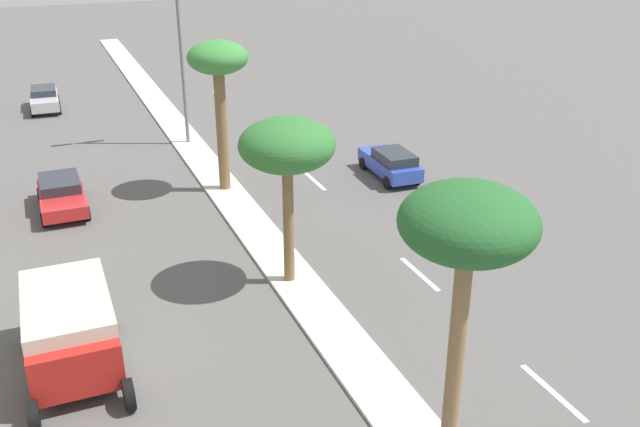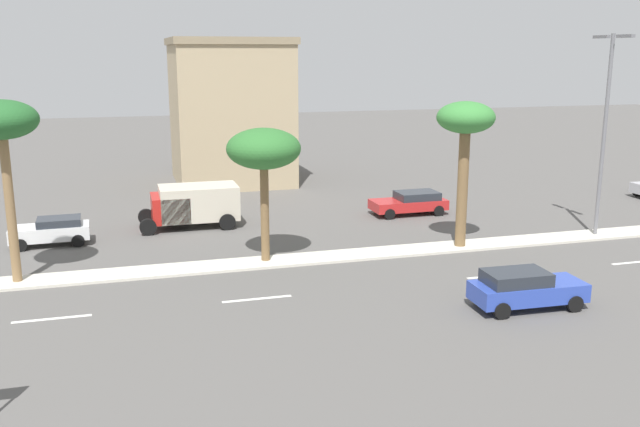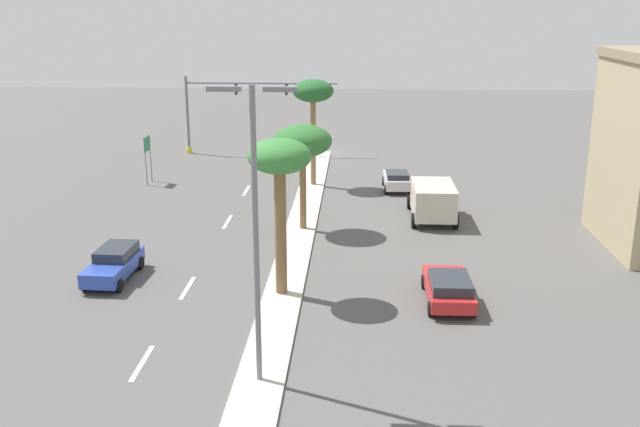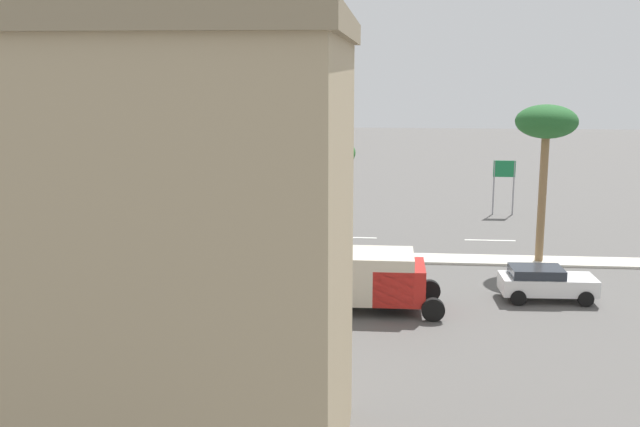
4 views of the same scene
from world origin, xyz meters
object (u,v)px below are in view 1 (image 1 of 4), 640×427
Objects in this scene: palm_tree_inboard at (467,232)px; street_lamp_leading at (180,38)px; box_truck at (71,333)px; sedan_blue_leading at (391,163)px; sedan_red_near at (61,194)px; sedan_silver_trailing at (44,98)px; palm_tree_center at (218,66)px; palm_tree_mid at (287,148)px.

palm_tree_inboard is 0.73× the size of street_lamp_leading.
palm_tree_inboard reaches higher than box_truck.
sedan_blue_leading is at bearing 65.95° from palm_tree_inboard.
sedan_silver_trailing is (0.12, 18.74, 0.03)m from sedan_red_near.
palm_tree_inboard is 12.58m from box_truck.
street_lamp_leading is 22.55m from box_truck.
palm_tree_inboard reaches higher than sedan_silver_trailing.
sedan_blue_leading is at bearing 33.66° from box_truck.
palm_tree_center is 1.64× the size of sedan_blue_leading.
sedan_silver_trailing is at bearing 100.33° from palm_tree_inboard.
box_truck is (-16.43, -10.94, 0.50)m from sedan_blue_leading.
sedan_blue_leading reaches higher than sedan_red_near.
palm_tree_center is 21.37m from sedan_silver_trailing.
palm_tree_inboard is 41.05m from sedan_silver_trailing.
palm_tree_inboard reaches higher than sedan_red_near.
palm_tree_inboard reaches higher than sedan_blue_leading.
sedan_red_near is at bearing 87.77° from box_truck.
palm_tree_center reaches higher than box_truck.
box_truck is at bearing -146.34° from sedan_blue_leading.
palm_tree_center is 8.00m from street_lamp_leading.
palm_tree_mid is at bearing -91.42° from palm_tree_center.
sedan_red_near is 1.03× the size of sedan_blue_leading.
palm_tree_center is 15.65m from box_truck.
street_lamp_leading is at bearing 89.38° from palm_tree_mid.
palm_tree_mid is at bearing -90.62° from street_lamp_leading.
palm_tree_center is 1.31× the size of box_truck.
palm_tree_inboard reaches higher than palm_tree_mid.
palm_tree_mid is 0.86× the size of palm_tree_center.
palm_tree_inboard is 28.66m from street_lamp_leading.
palm_tree_mid is at bearing -76.13° from sedan_silver_trailing.
sedan_red_near is at bearing 175.77° from palm_tree_center.
palm_tree_mid is (-0.07, 10.76, -1.45)m from palm_tree_inboard.
sedan_blue_leading is at bearing -10.58° from palm_tree_center.
palm_tree_inboard is 1.39× the size of box_truck.
palm_tree_mid is at bearing 18.41° from box_truck.
palm_tree_center reaches higher than sedan_silver_trailing.
street_lamp_leading is 2.37× the size of sedan_blue_leading.
sedan_silver_trailing is 31.81m from box_truck.
street_lamp_leading is at bearing -56.76° from sedan_silver_trailing.
sedan_silver_trailing is at bearing 127.16° from sedan_blue_leading.
sedan_red_near is (-7.40, 21.22, -5.97)m from palm_tree_inboard.
palm_tree_mid is 1.13× the size of box_truck.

